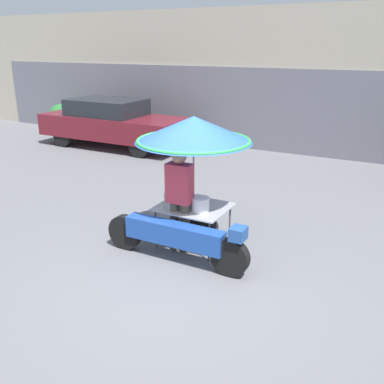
% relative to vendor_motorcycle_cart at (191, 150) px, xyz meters
% --- Properties ---
extents(ground_plane, '(36.00, 36.00, 0.00)m').
position_rel_vendor_motorcycle_cart_xyz_m(ground_plane, '(0.28, -0.86, -1.57)').
color(ground_plane, slate).
extents(shopfront_building, '(28.00, 2.06, 4.06)m').
position_rel_vendor_motorcycle_cart_xyz_m(shopfront_building, '(0.28, 7.77, 0.44)').
color(shopfront_building, '#B2A893').
rests_on(shopfront_building, ground).
extents(vendor_motorcycle_cart, '(2.33, 1.74, 2.06)m').
position_rel_vendor_motorcycle_cart_xyz_m(vendor_motorcycle_cart, '(0.00, 0.00, 0.00)').
color(vendor_motorcycle_cart, black).
rests_on(vendor_motorcycle_cart, ground).
extents(vendor_person, '(0.38, 0.22, 1.62)m').
position_rel_vendor_motorcycle_cart_xyz_m(vendor_person, '(-0.10, -0.19, -0.67)').
color(vendor_person, '#4C473D').
rests_on(vendor_person, ground).
extents(parked_car, '(4.66, 1.72, 1.46)m').
position_rel_vendor_motorcycle_cart_xyz_m(parked_car, '(-5.44, 5.02, -0.81)').
color(parked_car, black).
rests_on(parked_car, ground).
extents(potted_plant, '(0.87, 0.87, 1.01)m').
position_rel_vendor_motorcycle_cart_xyz_m(potted_plant, '(-8.55, 6.01, -1.01)').
color(potted_plant, gray).
rests_on(potted_plant, ground).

